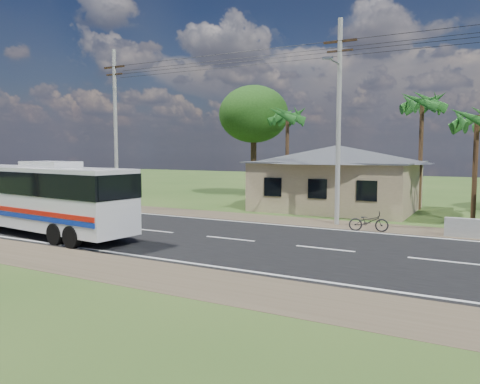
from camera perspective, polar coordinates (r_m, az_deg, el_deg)
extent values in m
plane|color=#2A4819|center=(21.46, -1.22, -5.77)|extent=(120.00, 120.00, 0.00)
cube|color=black|center=(21.46, -1.22, -5.74)|extent=(120.00, 10.00, 0.02)
cube|color=brown|center=(27.21, 5.64, -3.46)|extent=(120.00, 3.00, 0.01)
cube|color=brown|center=(16.29, -12.86, -9.39)|extent=(120.00, 3.00, 0.01)
cube|color=silver|center=(25.58, 4.06, -3.96)|extent=(120.00, 0.15, 0.01)
cube|color=silver|center=(17.63, -8.94, -8.15)|extent=(120.00, 0.15, 0.01)
cube|color=silver|center=(21.46, -1.22, -5.70)|extent=(120.00, 0.15, 0.01)
cube|color=tan|center=(32.77, 11.75, 0.72)|extent=(10.00, 8.00, 3.20)
cube|color=#4C4F54|center=(32.69, 11.80, 3.60)|extent=(10.60, 8.60, 0.10)
pyramid|color=#4C4F54|center=(32.68, 11.84, 5.62)|extent=(12.40, 10.00, 1.20)
cube|color=black|center=(30.07, 4.02, 0.62)|extent=(1.20, 0.08, 1.20)
cube|color=black|center=(28.95, 9.42, 0.39)|extent=(1.20, 0.08, 1.20)
cube|color=black|center=(28.11, 15.20, 0.14)|extent=(1.20, 0.08, 1.20)
cylinder|color=#9E9E99|center=(34.18, -14.92, 7.37)|extent=(0.26, 0.26, 11.00)
cube|color=#352113|center=(34.63, -15.09, 14.50)|extent=(1.80, 0.12, 0.12)
cube|color=#352113|center=(34.56, -15.07, 13.68)|extent=(1.40, 0.10, 0.10)
cylinder|color=#9E9E99|center=(25.92, 11.93, 8.21)|extent=(0.26, 0.26, 11.00)
cube|color=#352113|center=(26.51, 12.11, 17.53)|extent=(1.80, 0.12, 0.12)
cube|color=#352113|center=(26.41, 12.08, 16.47)|extent=(1.40, 0.10, 0.10)
cylinder|color=gray|center=(25.34, 11.38, 15.36)|extent=(0.08, 2.00, 0.08)
cube|color=gray|center=(24.40, 10.65, 15.77)|extent=(0.50, 0.18, 0.12)
cylinder|color=black|center=(29.75, -3.43, 15.86)|extent=(16.00, 0.02, 0.02)
cylinder|color=#47301E|center=(29.30, 26.73, 2.51)|extent=(0.28, 0.28, 6.00)
cylinder|color=#47301E|center=(34.06, 21.15, 4.26)|extent=(0.28, 0.28, 7.50)
cylinder|color=#47301E|center=(37.22, 5.76, 4.24)|extent=(0.28, 0.28, 7.00)
cylinder|color=#47301E|center=(40.73, 1.67, 3.60)|extent=(0.50, 0.50, 5.95)
ellipsoid|color=#1A3C10|center=(40.84, 1.68, 9.46)|extent=(6.00, 6.00, 4.92)
cube|color=silver|center=(24.32, -23.20, -0.52)|extent=(11.50, 3.54, 2.83)
cube|color=black|center=(24.26, -23.26, 1.14)|extent=(11.55, 3.61, 1.04)
cube|color=#B2150A|center=(23.76, -25.61, -1.99)|extent=(11.07, 1.22, 0.21)
cube|color=navy|center=(23.79, -25.58, -2.55)|extent=(11.07, 1.22, 0.21)
cube|color=silver|center=(23.43, -22.11, 3.13)|extent=(2.97, 1.80, 0.28)
cylinder|color=black|center=(28.24, -25.30, -2.66)|extent=(0.97, 0.43, 0.94)
cylinder|color=black|center=(21.55, -21.52, -4.81)|extent=(0.97, 0.43, 0.94)
cylinder|color=black|center=(22.80, -16.98, -4.14)|extent=(0.97, 0.43, 0.94)
cylinder|color=black|center=(20.63, -19.77, -5.18)|extent=(0.97, 0.43, 0.94)
cylinder|color=black|center=(21.93, -15.14, -4.46)|extent=(0.97, 0.43, 0.94)
imported|color=black|center=(24.25, 15.40, -3.48)|extent=(2.03, 1.17, 1.01)
imported|color=#2B2B2D|center=(37.85, -26.09, -0.45)|extent=(2.09, 4.40, 1.45)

